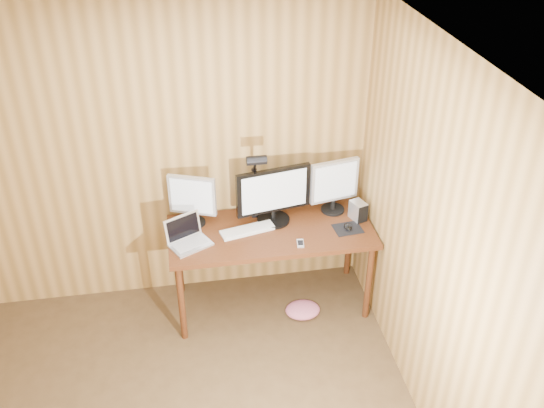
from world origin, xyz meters
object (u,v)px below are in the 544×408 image
object	(u,v)px
desk	(269,237)
phone	(300,243)
monitor_left	(192,199)
laptop	(187,237)
desk_lamp	(256,177)
keyboard	(248,230)
hard_drive	(358,211)
monitor_right	(334,185)
monitor_center	(274,195)
speaker	(362,209)
mouse	(348,227)

from	to	relation	value
desk	phone	world-z (taller)	phone
monitor_left	laptop	world-z (taller)	monitor_left
monitor_left	desk_lamp	distance (m)	0.53
keyboard	hard_drive	world-z (taller)	hard_drive
monitor_right	keyboard	bearing A→B (deg)	-177.49
monitor_center	monitor_right	bearing A→B (deg)	-2.97
laptop	speaker	xyz separation A→B (m)	(1.41, 0.14, 0.01)
monitor_center	laptop	xyz separation A→B (m)	(-0.69, -0.19, -0.19)
monitor_center	laptop	distance (m)	0.75
laptop	phone	xyz separation A→B (m)	(0.84, -0.16, -0.05)
monitor_right	phone	xyz separation A→B (m)	(-0.36, -0.42, -0.24)
desk	desk_lamp	bearing A→B (deg)	144.31
phone	monitor_left	bearing A→B (deg)	159.63
monitor_center	monitor_right	xyz separation A→B (m)	(0.51, 0.07, 0.00)
mouse	phone	xyz separation A→B (m)	(-0.41, -0.14, -0.02)
mouse	desk	bearing A→B (deg)	170.83
monitor_left	phone	distance (m)	0.91
monitor_center	monitor_left	distance (m)	0.63
keyboard	desk_lamp	xyz separation A→B (m)	(0.08, 0.13, 0.40)
monitor_left	desk_lamp	size ratio (longest dim) A/B	0.64
keyboard	phone	distance (m)	0.44
mouse	phone	size ratio (longest dim) A/B	0.95
desk_lamp	laptop	bearing A→B (deg)	-162.64
monitor_right	desk_lamp	bearing A→B (deg)	173.26
monitor_center	speaker	distance (m)	0.74
monitor_center	hard_drive	distance (m)	0.70
phone	speaker	xyz separation A→B (m)	(0.56, 0.30, 0.06)
monitor_left	mouse	world-z (taller)	monitor_left
desk	laptop	size ratio (longest dim) A/B	4.36
mouse	hard_drive	bearing A→B (deg)	53.11
laptop	hard_drive	xyz separation A→B (m)	(1.37, 0.11, 0.02)
desk	laptop	world-z (taller)	laptop
hard_drive	speaker	size ratio (longest dim) A/B	1.25
laptop	phone	bearing A→B (deg)	-37.98
monitor_right	speaker	distance (m)	0.30
phone	speaker	distance (m)	0.64
keyboard	mouse	xyz separation A→B (m)	(0.77, -0.10, 0.01)
desk	speaker	size ratio (longest dim) A/B	12.23
keyboard	monitor_left	bearing A→B (deg)	143.62
monitor_left	laptop	size ratio (longest dim) A/B	1.16
phone	hard_drive	bearing A→B (deg)	34.17
monitor_left	speaker	xyz separation A→B (m)	(1.34, -0.11, -0.16)
desk	monitor_left	size ratio (longest dim) A/B	3.76
monitor_right	phone	distance (m)	0.60
laptop	keyboard	bearing A→B (deg)	-17.70
hard_drive	speaker	xyz separation A→B (m)	(0.04, 0.03, -0.01)
desk_lamp	monitor_center	bearing A→B (deg)	-10.16
desk	mouse	world-z (taller)	mouse
laptop	keyboard	size ratio (longest dim) A/B	0.80
monitor_right	hard_drive	distance (m)	0.28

